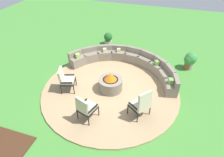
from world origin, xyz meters
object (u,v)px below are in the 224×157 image
at_px(lounge_chair_front_left, 66,79).
at_px(lounge_chair_front_right, 86,107).
at_px(potted_plant_1, 189,61).
at_px(curved_stone_bench, 127,62).
at_px(lounge_chair_back_left, 142,104).
at_px(potted_plant_0, 108,38).
at_px(potted_plant_2, 191,60).
at_px(fire_pit, 110,83).

relative_size(lounge_chair_front_left, lounge_chair_front_right, 0.95).
xyz_separation_m(lounge_chair_front_left, potted_plant_1, (4.61, 3.14, -0.18)).
height_order(curved_stone_bench, potted_plant_1, curved_stone_bench).
bearing_deg(lounge_chair_front_left, lounge_chair_front_right, 31.57).
bearing_deg(lounge_chair_back_left, curved_stone_bench, 58.06).
height_order(lounge_chair_front_right, lounge_chair_back_left, lounge_chair_back_left).
bearing_deg(potted_plant_1, potted_plant_0, 163.29).
height_order(potted_plant_1, potted_plant_2, potted_plant_2).
xyz_separation_m(fire_pit, lounge_chair_front_right, (-0.28, -1.74, 0.24)).
xyz_separation_m(curved_stone_bench, lounge_chair_back_left, (1.16, -2.77, 0.28)).
bearing_deg(lounge_chair_front_right, lounge_chair_front_left, 156.06).
xyz_separation_m(fire_pit, lounge_chair_back_left, (1.43, -1.04, 0.26)).
xyz_separation_m(fire_pit, potted_plant_0, (-1.41, 3.89, -0.00)).
relative_size(fire_pit, potted_plant_0, 1.42).
relative_size(lounge_chair_back_left, potted_plant_1, 1.55).
xyz_separation_m(curved_stone_bench, lounge_chair_front_right, (-0.54, -3.47, 0.25)).
distance_m(lounge_chair_front_right, lounge_chair_back_left, 1.84).
height_order(fire_pit, lounge_chair_front_left, lounge_chair_front_left).
height_order(fire_pit, curved_stone_bench, fire_pit).
xyz_separation_m(fire_pit, potted_plant_2, (3.03, 2.65, 0.10)).
bearing_deg(fire_pit, potted_plant_0, 109.94).
bearing_deg(curved_stone_bench, potted_plant_2, 18.49).
relative_size(fire_pit, curved_stone_bench, 0.19).
distance_m(fire_pit, lounge_chair_front_left, 1.77).
xyz_separation_m(lounge_chair_front_right, potted_plant_1, (3.23, 4.31, -0.19)).
relative_size(potted_plant_0, potted_plant_1, 0.93).
bearing_deg(potted_plant_2, curved_stone_bench, -161.51).
bearing_deg(potted_plant_0, lounge_chair_front_right, -78.63).
height_order(lounge_chair_front_left, potted_plant_1, lounge_chair_front_left).
height_order(lounge_chair_back_left, potted_plant_1, lounge_chair_back_left).
relative_size(fire_pit, potted_plant_1, 1.32).
xyz_separation_m(curved_stone_bench, potted_plant_1, (2.69, 0.85, 0.07)).
distance_m(fire_pit, lounge_chair_back_left, 1.78).
bearing_deg(potted_plant_0, curved_stone_bench, -52.19).
bearing_deg(potted_plant_0, fire_pit, -70.06).
distance_m(potted_plant_0, potted_plant_2, 4.60).
xyz_separation_m(lounge_chair_back_left, potted_plant_0, (-2.83, 4.92, -0.27)).
bearing_deg(curved_stone_bench, potted_plant_1, 17.55).
distance_m(lounge_chair_front_right, potted_plant_1, 5.39).
xyz_separation_m(lounge_chair_back_left, potted_plant_2, (1.60, 3.69, -0.17)).
bearing_deg(potted_plant_2, potted_plant_1, -135.57).
height_order(fire_pit, potted_plant_0, fire_pit).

